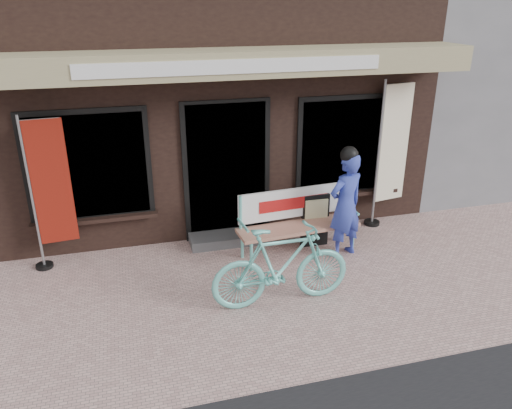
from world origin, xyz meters
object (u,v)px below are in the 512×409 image
object	(u,v)px
nobori_cream	(391,152)
bench	(296,217)
bicycle	(281,266)
menu_stand	(315,220)
person	(346,203)
nobori_red	(49,191)

from	to	relation	value
nobori_cream	bench	bearing A→B (deg)	-170.32
bicycle	nobori_cream	world-z (taller)	nobori_cream
bench	menu_stand	distance (m)	0.41
person	nobori_cream	distance (m)	1.53
bicycle	nobori_red	xyz separation A→B (m)	(-2.76, 1.74, 0.61)
bicycle	nobori_cream	bearing A→B (deg)	-52.83
bench	nobori_cream	distance (m)	2.05
person	bicycle	world-z (taller)	person
bench	bicycle	bearing A→B (deg)	-121.51
nobori_red	nobori_cream	world-z (taller)	nobori_cream
person	nobori_cream	xyz separation A→B (m)	(1.17, 0.89, 0.43)
bicycle	nobori_cream	size ratio (longest dim) A/B	0.72
bicycle	nobori_cream	xyz separation A→B (m)	(2.45, 1.88, 0.72)
person	nobori_cream	world-z (taller)	nobori_cream
bicycle	person	bearing A→B (deg)	-52.72
person	menu_stand	size ratio (longest dim) A/B	1.98
nobori_red	nobori_cream	distance (m)	5.22
bench	nobori_red	size ratio (longest dim) A/B	0.84
bench	person	distance (m)	0.74
nobori_red	bench	bearing A→B (deg)	-14.15
nobori_red	menu_stand	bearing A→B (deg)	-11.25
person	nobori_red	size ratio (longest dim) A/B	0.76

